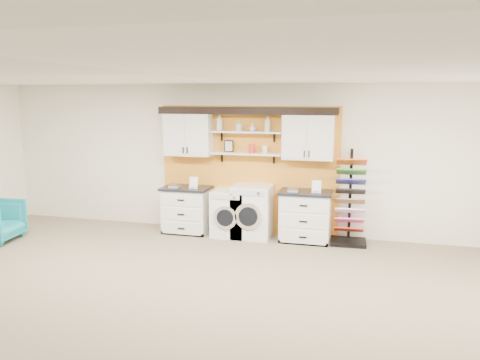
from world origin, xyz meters
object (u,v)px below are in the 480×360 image
(base_cabinet_right, at_px, (305,216))
(sample_rack, at_px, (349,214))
(washer, at_px, (230,213))
(dryer, at_px, (252,211))
(base_cabinet_left, at_px, (187,209))

(base_cabinet_right, height_order, sample_rack, sample_rack)
(washer, distance_m, sample_rack, 2.17)
(washer, xyz_separation_m, sample_rack, (2.17, 0.04, 0.10))
(dryer, bearing_deg, washer, 180.00)
(base_cabinet_right, height_order, washer, base_cabinet_right)
(base_cabinet_right, bearing_deg, sample_rack, 2.64)
(sample_rack, bearing_deg, washer, 178.97)
(base_cabinet_left, xyz_separation_m, washer, (0.86, -0.00, -0.01))
(base_cabinet_left, height_order, washer, base_cabinet_left)
(washer, bearing_deg, sample_rack, 1.03)
(base_cabinet_left, xyz_separation_m, dryer, (1.29, -0.00, 0.05))
(base_cabinet_right, height_order, dryer, dryer)
(dryer, bearing_deg, base_cabinet_left, 179.85)
(base_cabinet_right, xyz_separation_m, washer, (-1.40, -0.00, -0.02))
(base_cabinet_left, distance_m, washer, 0.86)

